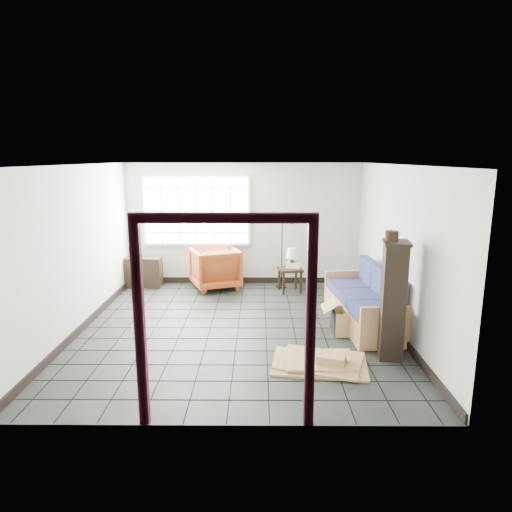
{
  "coord_description": "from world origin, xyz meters",
  "views": [
    {
      "loc": [
        0.34,
        -6.97,
        2.71
      ],
      "look_at": [
        0.29,
        0.3,
        1.13
      ],
      "focal_mm": 32.0,
      "sensor_mm": 36.0,
      "label": 1
    }
  ],
  "objects_px": {
    "tall_shelf": "(393,299)",
    "armchair": "(215,266)",
    "futon_sofa": "(368,304)",
    "side_table": "(290,272)"
  },
  "relations": [
    {
      "from": "tall_shelf",
      "to": "armchair",
      "type": "bearing_deg",
      "value": 137.76
    },
    {
      "from": "futon_sofa",
      "to": "armchair",
      "type": "relative_size",
      "value": 2.35
    },
    {
      "from": "futon_sofa",
      "to": "side_table",
      "type": "relative_size",
      "value": 4.16
    },
    {
      "from": "futon_sofa",
      "to": "armchair",
      "type": "bearing_deg",
      "value": 136.78
    },
    {
      "from": "armchair",
      "to": "side_table",
      "type": "xyz_separation_m",
      "value": [
        1.56,
        -0.26,
        -0.06
      ]
    },
    {
      "from": "armchair",
      "to": "tall_shelf",
      "type": "height_order",
      "value": "tall_shelf"
    },
    {
      "from": "futon_sofa",
      "to": "tall_shelf",
      "type": "distance_m",
      "value": 1.37
    },
    {
      "from": "armchair",
      "to": "side_table",
      "type": "distance_m",
      "value": 1.58
    },
    {
      "from": "side_table",
      "to": "futon_sofa",
      "type": "bearing_deg",
      "value": -57.84
    },
    {
      "from": "armchair",
      "to": "tall_shelf",
      "type": "bearing_deg",
      "value": 107.74
    }
  ]
}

